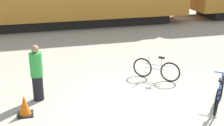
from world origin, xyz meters
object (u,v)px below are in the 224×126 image
object	(u,v)px
traffic_cone	(25,106)
person_in_green	(37,73)
bicycle_blue	(219,94)
bicycle_silver	(156,69)

from	to	relation	value
traffic_cone	person_in_green	bearing A→B (deg)	65.15
bicycle_blue	person_in_green	xyz separation A→B (m)	(-4.71, 1.77, 0.42)
bicycle_blue	person_in_green	world-z (taller)	person_in_green
person_in_green	traffic_cone	xyz separation A→B (m)	(-0.39, -0.84, -0.56)
bicycle_silver	person_in_green	xyz separation A→B (m)	(-3.84, -0.53, 0.46)
bicycle_blue	person_in_green	distance (m)	5.05
bicycle_blue	traffic_cone	size ratio (longest dim) A/B	2.49
traffic_cone	bicycle_blue	bearing A→B (deg)	-10.36
bicycle_blue	person_in_green	bearing A→B (deg)	159.42
bicycle_silver	traffic_cone	world-z (taller)	bicycle_silver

